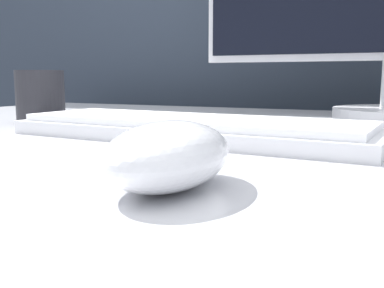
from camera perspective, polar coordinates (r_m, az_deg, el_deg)
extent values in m
cube|color=#333D4C|center=(1.11, 19.50, 6.11)|extent=(5.00, 0.03, 1.49)
ellipsoid|color=white|center=(0.28, -2.91, -1.38)|extent=(0.07, 0.12, 0.04)
cube|color=white|center=(0.51, -0.27, 1.64)|extent=(0.43, 0.17, 0.02)
cube|color=white|center=(0.51, -0.27, 2.97)|extent=(0.41, 0.15, 0.01)
cylinder|color=#232328|center=(0.73, -18.70, 5.73)|extent=(0.07, 0.07, 0.08)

